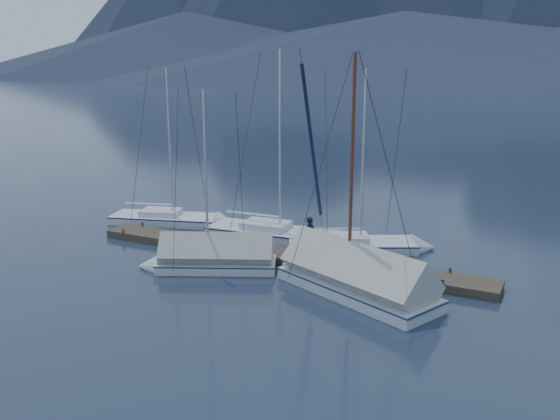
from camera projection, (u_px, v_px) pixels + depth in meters
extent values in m
plane|color=#151E31|center=(258.00, 274.00, 23.62)|extent=(1000.00, 1000.00, 0.00)
cone|color=#192133|center=(187.00, 46.00, 314.71)|extent=(364.00, 364.00, 35.00)
cone|color=#192133|center=(404.00, 47.00, 254.33)|extent=(416.00, 416.00, 30.00)
cube|color=#382D23|center=(280.00, 256.00, 25.32)|extent=(18.00, 1.50, 0.34)
cube|color=black|center=(167.00, 242.00, 27.98)|extent=(3.00, 1.30, 0.30)
cube|color=black|center=(280.00, 261.00, 25.37)|extent=(3.00, 1.30, 0.30)
cube|color=black|center=(419.00, 284.00, 22.75)|extent=(3.00, 1.30, 0.30)
cylinder|color=#382D23|center=(142.00, 226.00, 29.37)|extent=(0.12, 0.12, 0.35)
cylinder|color=#382D23|center=(123.00, 233.00, 28.15)|extent=(0.12, 0.12, 0.35)
cylinder|color=#382D23|center=(193.00, 233.00, 28.06)|extent=(0.12, 0.12, 0.35)
cylinder|color=#382D23|center=(175.00, 241.00, 26.85)|extent=(0.12, 0.12, 0.35)
cylinder|color=#382D23|center=(247.00, 242.00, 26.75)|extent=(0.12, 0.12, 0.35)
cylinder|color=#382D23|center=(231.00, 250.00, 25.54)|extent=(0.12, 0.12, 0.35)
cylinder|color=#382D23|center=(308.00, 251.00, 25.44)|extent=(0.12, 0.12, 0.35)
cylinder|color=#382D23|center=(294.00, 260.00, 24.23)|extent=(0.12, 0.12, 0.35)
cylinder|color=#382D23|center=(375.00, 261.00, 24.14)|extent=(0.12, 0.12, 0.35)
cylinder|color=#382D23|center=(364.00, 271.00, 22.92)|extent=(0.12, 0.12, 0.35)
cylinder|color=#382D23|center=(450.00, 272.00, 22.83)|extent=(0.12, 0.12, 0.35)
cylinder|color=#382D23|center=(442.00, 284.00, 21.62)|extent=(0.12, 0.12, 0.35)
cube|color=silver|center=(166.00, 221.00, 31.20)|extent=(6.02, 3.46, 0.63)
cube|color=silver|center=(167.00, 226.00, 31.27)|extent=(4.95, 2.39, 0.29)
cube|color=#1D1B52|center=(166.00, 216.00, 31.13)|extent=(6.08, 3.49, 0.06)
cone|color=silver|center=(227.00, 224.00, 30.64)|extent=(1.53, 2.05, 1.83)
cube|color=silver|center=(161.00, 212.00, 31.14)|extent=(2.30, 1.85, 0.29)
cylinder|color=#B2B7BF|center=(170.00, 143.00, 30.14)|extent=(0.11, 0.11, 7.62)
cylinder|color=#B2B7BF|center=(148.00, 204.00, 31.15)|extent=(2.49, 0.82, 0.09)
cylinder|color=#26262B|center=(197.00, 144.00, 29.90)|extent=(0.84, 2.77, 7.63)
cube|color=silver|center=(272.00, 236.00, 28.46)|extent=(6.35, 2.41, 0.69)
cube|color=silver|center=(272.00, 242.00, 28.54)|extent=(5.37, 1.43, 0.31)
cube|color=#1C1B51|center=(272.00, 230.00, 28.39)|extent=(6.42, 2.44, 0.06)
cone|color=silver|center=(344.00, 245.00, 27.06)|extent=(1.25, 2.06, 2.00)
cube|color=silver|center=(266.00, 225.00, 28.46)|extent=(2.26, 1.57, 0.31)
cylinder|color=#B2B7BF|center=(280.00, 143.00, 27.22)|extent=(0.13, 0.13, 8.34)
cylinder|color=#B2B7BF|center=(252.00, 214.00, 28.64)|extent=(2.81, 0.24, 0.09)
cylinder|color=#26262B|center=(312.00, 144.00, 26.61)|extent=(0.19, 3.15, 8.34)
cube|color=silver|center=(352.00, 247.00, 26.69)|extent=(5.90, 4.22, 0.62)
cube|color=silver|center=(352.00, 253.00, 26.76)|extent=(4.76, 3.09, 0.28)
cube|color=#19304B|center=(352.00, 242.00, 26.63)|extent=(5.96, 4.27, 0.06)
cone|color=silver|center=(424.00, 247.00, 26.69)|extent=(1.74, 2.08, 1.81)
cube|color=silver|center=(346.00, 238.00, 26.58)|extent=(2.36, 2.07, 0.28)
cylinder|color=#B2B7BF|center=(363.00, 158.00, 25.71)|extent=(0.11, 0.11, 7.54)
cylinder|color=#B2B7BF|center=(331.00, 229.00, 26.48)|extent=(2.31, 1.22, 0.08)
cylinder|color=#26262B|center=(396.00, 158.00, 25.71)|extent=(1.30, 2.55, 7.54)
cube|color=silver|center=(356.00, 291.00, 21.53)|extent=(6.64, 4.50, 0.67)
cube|color=silver|center=(356.00, 299.00, 21.61)|extent=(5.38, 3.21, 0.30)
cube|color=navy|center=(357.00, 284.00, 21.46)|extent=(6.71, 4.55, 0.06)
cone|color=silver|center=(291.00, 266.00, 24.19)|extent=(1.86, 2.40, 2.14)
cylinder|color=#592819|center=(352.00, 171.00, 20.78)|extent=(0.12, 0.12, 8.09)
cylinder|color=#592819|center=(379.00, 274.00, 20.56)|extent=(2.63, 1.19, 0.09)
cylinder|color=#26262B|center=(321.00, 165.00, 21.94)|extent=(1.26, 2.92, 8.10)
cube|color=#A8A99E|center=(357.00, 272.00, 21.36)|extent=(6.37, 4.42, 2.27)
cube|color=silver|center=(217.00, 267.00, 24.17)|extent=(5.05, 3.55, 0.56)
cube|color=silver|center=(217.00, 273.00, 24.24)|extent=(4.08, 2.55, 0.26)
cube|color=#1A264E|center=(217.00, 261.00, 24.12)|extent=(5.11, 3.59, 0.05)
cone|color=silver|center=(150.00, 266.00, 24.26)|extent=(1.54, 1.88, 1.64)
cylinder|color=#B2B7BF|center=(206.00, 178.00, 23.30)|extent=(0.10, 0.10, 6.83)
cylinder|color=#B2B7BF|center=(237.00, 248.00, 23.96)|extent=(1.99, 0.97, 0.08)
cylinder|color=#26262B|center=(176.00, 178.00, 23.34)|extent=(1.03, 2.20, 6.83)
cube|color=#A09F95|center=(217.00, 252.00, 24.02)|extent=(4.85, 3.48, 1.74)
imported|color=black|center=(311.00, 235.00, 24.95)|extent=(0.41, 0.60, 1.59)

